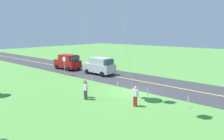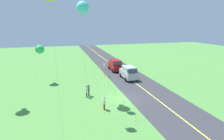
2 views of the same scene
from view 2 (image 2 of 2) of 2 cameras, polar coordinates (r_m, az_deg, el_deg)
ground_plane at (r=24.16m, az=3.51°, el=-8.80°), size 120.00×120.00×0.10m
asphalt_road at (r=25.67m, az=12.04°, el=-7.56°), size 120.00×7.00×0.00m
road_centre_stripe at (r=25.67m, az=12.04°, el=-7.55°), size 120.00×0.16×0.00m
car_suv_foreground at (r=31.93m, az=5.15°, el=-0.78°), size 4.40×2.12×2.24m
car_parked_east_near at (r=37.49m, az=1.06°, el=1.53°), size 4.40×2.12×2.24m
stop_sign at (r=33.32m, az=-2.34°, el=1.05°), size 0.76×0.08×2.56m
person_adult_near at (r=20.80m, az=-2.42°, el=-9.98°), size 0.58×0.22×1.60m
person_adult_companion at (r=24.24m, az=-7.85°, el=-6.50°), size 0.58×0.22×1.60m
person_child_watcher at (r=24.67m, az=-7.21°, el=-6.11°), size 0.58×0.22×1.60m
kite_blue_mid at (r=22.19m, az=-9.07°, el=18.56°), size 1.90×1.40×11.84m
kite_orange_near at (r=31.26m, az=-21.40°, el=5.99°), size 2.66×1.66×6.14m
fence_post_0 at (r=19.00m, az=7.26°, el=-13.95°), size 0.05×0.05×0.90m
fence_post_1 at (r=21.89m, az=3.67°, el=-9.91°), size 0.05×0.05×0.90m
fence_post_2 at (r=24.82m, az=1.07°, el=-6.89°), size 0.05×0.05×0.90m
fence_post_3 at (r=28.00m, az=-1.04°, el=-4.40°), size 0.05×0.05×0.90m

